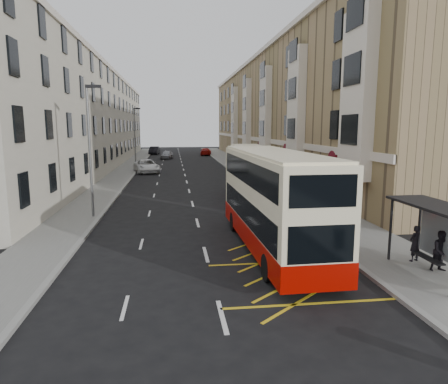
{
  "coord_description": "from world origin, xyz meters",
  "views": [
    {
      "loc": [
        -1.38,
        -13.22,
        5.69
      ],
      "look_at": [
        1.48,
        9.07,
        1.99
      ],
      "focal_mm": 32.0,
      "sensor_mm": 36.0,
      "label": 1
    }
  ],
  "objects": [
    {
      "name": "pedestrian_near",
      "position": [
        8.48,
        1.57,
        0.91
      ],
      "size": [
        0.65,
        0.53,
        1.52
      ],
      "primitive_type": "imported",
      "rotation": [
        0.0,
        0.0,
        3.5
      ],
      "color": "black",
      "rests_on": "pavement_right"
    },
    {
      "name": "pavement_right",
      "position": [
        8.0,
        30.0,
        0.07
      ],
      "size": [
        4.0,
        120.0,
        0.15
      ],
      "primitive_type": "cube",
      "color": "slate",
      "rests_on": "ground"
    },
    {
      "name": "double_decker_front",
      "position": [
        3.13,
        4.26,
        2.33
      ],
      "size": [
        2.87,
        11.54,
        4.58
      ],
      "rotation": [
        0.0,
        0.0,
        0.02
      ],
      "color": "#FCEFC3",
      "rests_on": "ground"
    },
    {
      "name": "terrace_left",
      "position": [
        -13.43,
        45.5,
        6.52
      ],
      "size": [
        9.18,
        79.0,
        13.25
      ],
      "color": "beige",
      "rests_on": "ground"
    },
    {
      "name": "pedestrian_far",
      "position": [
        6.35,
        3.89,
        1.05
      ],
      "size": [
        1.06,
        0.45,
        1.8
      ],
      "primitive_type": "imported",
      "rotation": [
        0.0,
        0.0,
        3.15
      ],
      "color": "black",
      "rests_on": "pavement_right"
    },
    {
      "name": "street_lamp_far",
      "position": [
        -6.35,
        42.0,
        4.64
      ],
      "size": [
        0.93,
        0.18,
        8.0
      ],
      "color": "slate",
      "rests_on": "pavement_left"
    },
    {
      "name": "pavement_left",
      "position": [
        -7.5,
        30.0,
        0.07
      ],
      "size": [
        3.0,
        120.0,
        0.15
      ],
      "primitive_type": "cube",
      "color": "slate",
      "rests_on": "ground"
    },
    {
      "name": "double_decker_rear",
      "position": [
        4.61,
        17.26,
        2.12
      ],
      "size": [
        3.14,
        10.57,
        4.16
      ],
      "rotation": [
        0.0,
        0.0,
        -0.07
      ],
      "color": "#FCEFC3",
      "rests_on": "ground"
    },
    {
      "name": "pedestrian_mid",
      "position": [
        8.81,
        0.36,
        0.95
      ],
      "size": [
        0.79,
        0.62,
        1.6
      ],
      "primitive_type": "imported",
      "rotation": [
        0.0,
        0.0,
        -0.02
      ],
      "color": "black",
      "rests_on": "pavement_right"
    },
    {
      "name": "bus_shelter",
      "position": [
        8.34,
        -0.39,
        2.14
      ],
      "size": [
        1.65,
        4.25,
        2.7
      ],
      "color": "black",
      "rests_on": "pavement_right"
    },
    {
      "name": "ground",
      "position": [
        0.0,
        0.0,
        0.0
      ],
      "size": [
        200.0,
        200.0,
        0.0
      ],
      "primitive_type": "plane",
      "color": "black",
      "rests_on": "ground"
    },
    {
      "name": "car_silver",
      "position": [
        -2.44,
        58.3,
        0.75
      ],
      "size": [
        2.47,
        4.62,
        1.49
      ],
      "primitive_type": "imported",
      "rotation": [
        0.0,
        0.0,
        -0.17
      ],
      "color": "#94969B",
      "rests_on": "ground"
    },
    {
      "name": "car_red",
      "position": [
        5.2,
        66.66,
        0.71
      ],
      "size": [
        2.64,
        5.1,
        1.41
      ],
      "primitive_type": "imported",
      "rotation": [
        0.0,
        0.0,
        3.0
      ],
      "color": "#AE0E09",
      "rests_on": "ground"
    },
    {
      "name": "terrace_right",
      "position": [
        14.88,
        45.38,
        7.52
      ],
      "size": [
        10.75,
        79.0,
        15.25
      ],
      "color": "#957A56",
      "rests_on": "ground"
    },
    {
      "name": "white_van",
      "position": [
        -4.66,
        37.24,
        0.81
      ],
      "size": [
        3.83,
        6.23,
        1.61
      ],
      "primitive_type": "imported",
      "rotation": [
        0.0,
        0.0,
        0.21
      ],
      "color": "white",
      "rests_on": "ground"
    },
    {
      "name": "guard_railing",
      "position": [
        6.25,
        5.75,
        0.86
      ],
      "size": [
        0.06,
        6.56,
        1.01
      ],
      "color": "#A8200C",
      "rests_on": "pavement_right"
    },
    {
      "name": "road_markings",
      "position": [
        0.0,
        45.0,
        0.01
      ],
      "size": [
        10.0,
        110.0,
        0.01
      ],
      "primitive_type": null,
      "color": "silver",
      "rests_on": "ground"
    },
    {
      "name": "kerb_right",
      "position": [
        6.0,
        30.0,
        0.07
      ],
      "size": [
        0.25,
        120.0,
        0.15
      ],
      "primitive_type": "cube",
      "color": "gray",
      "rests_on": "ground"
    },
    {
      "name": "street_lamp_near",
      "position": [
        -6.35,
        12.0,
        4.64
      ],
      "size": [
        0.93,
        0.18,
        8.0
      ],
      "color": "slate",
      "rests_on": "pavement_left"
    },
    {
      "name": "car_dark",
      "position": [
        -5.16,
        70.79,
        0.8
      ],
      "size": [
        2.21,
        5.01,
        1.6
      ],
      "primitive_type": "imported",
      "rotation": [
        0.0,
        0.0,
        -0.11
      ],
      "color": "black",
      "rests_on": "ground"
    },
    {
      "name": "kerb_left",
      "position": [
        -6.0,
        30.0,
        0.07
      ],
      "size": [
        0.25,
        120.0,
        0.15
      ],
      "primitive_type": "cube",
      "color": "gray",
      "rests_on": "ground"
    }
  ]
}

